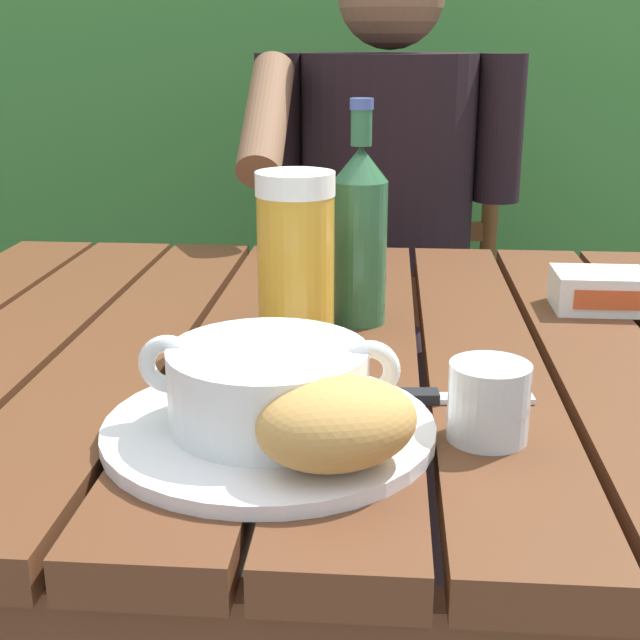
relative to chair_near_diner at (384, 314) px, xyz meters
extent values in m
cube|color=#532E19|center=(-0.41, -0.88, 0.23)|extent=(0.12, 0.90, 0.04)
cube|color=#532E19|center=(-0.28, -0.88, 0.23)|extent=(0.12, 0.90, 0.04)
cube|color=#532E19|center=(-0.15, -0.88, 0.23)|extent=(0.12, 0.90, 0.04)
cube|color=#532E19|center=(-0.02, -0.88, 0.23)|extent=(0.12, 0.90, 0.04)
cube|color=#532E19|center=(0.11, -0.88, 0.23)|extent=(0.12, 0.90, 0.04)
cube|color=#532E19|center=(0.23, -0.88, 0.23)|extent=(0.12, 0.90, 0.04)
cube|color=#532E19|center=(-0.02, -0.46, 0.17)|extent=(1.10, 0.03, 0.08)
cube|color=#532E19|center=(-0.55, -0.47, -0.14)|extent=(0.06, 0.06, 0.70)
cube|color=#397433|center=(-0.02, 0.73, 0.41)|extent=(3.62, 0.60, 1.81)
cylinder|color=#4C3823|center=(0.14, 0.88, 0.23)|extent=(0.10, 0.10, 1.44)
cylinder|color=#4C3823|center=(0.12, 0.88, 0.60)|extent=(0.10, 0.10, 2.17)
cylinder|color=#4C3823|center=(-0.77, 0.88, 0.43)|extent=(0.10, 0.10, 1.84)
cylinder|color=brown|center=(0.23, -0.24, -0.26)|extent=(0.04, 0.04, 0.46)
cylinder|color=brown|center=(-0.23, -0.24, -0.26)|extent=(0.04, 0.04, 0.46)
cylinder|color=brown|center=(0.23, 0.13, -0.26)|extent=(0.04, 0.04, 0.46)
cylinder|color=brown|center=(-0.23, 0.13, -0.26)|extent=(0.04, 0.04, 0.46)
cube|color=brown|center=(0.00, -0.05, -0.02)|extent=(0.49, 0.40, 0.02)
cylinder|color=brown|center=(0.23, 0.13, 0.24)|extent=(0.04, 0.04, 0.54)
cylinder|color=brown|center=(-0.23, 0.13, 0.24)|extent=(0.04, 0.04, 0.54)
cube|color=brown|center=(0.00, 0.13, 0.16)|extent=(0.45, 0.02, 0.04)
cube|color=brown|center=(0.00, 0.13, 0.29)|extent=(0.45, 0.02, 0.04)
cube|color=brown|center=(0.00, 0.13, 0.42)|extent=(0.45, 0.02, 0.04)
cylinder|color=black|center=(0.08, -0.35, -0.27)|extent=(0.11, 0.11, 0.45)
cylinder|color=black|center=(0.08, -0.25, 0.02)|extent=(0.13, 0.40, 0.13)
cylinder|color=black|center=(-0.09, -0.35, -0.27)|extent=(0.11, 0.11, 0.45)
cylinder|color=black|center=(-0.09, -0.25, 0.02)|extent=(0.13, 0.40, 0.13)
cylinder|color=black|center=(0.00, -0.15, 0.28)|extent=(0.32, 0.32, 0.52)
cylinder|color=black|center=(0.20, -0.17, 0.41)|extent=(0.08, 0.08, 0.26)
cylinder|color=black|center=(-0.20, -0.17, 0.41)|extent=(0.08, 0.08, 0.26)
cylinder|color=brown|center=(-0.20, -0.33, 0.44)|extent=(0.07, 0.25, 0.21)
cylinder|color=white|center=(-0.09, -1.14, 0.25)|extent=(0.28, 0.28, 0.01)
cylinder|color=white|center=(-0.09, -1.14, 0.29)|extent=(0.16, 0.16, 0.07)
cylinder|color=#994428|center=(-0.09, -1.14, 0.31)|extent=(0.14, 0.14, 0.01)
torus|color=white|center=(-0.17, -1.14, 0.31)|extent=(0.05, 0.01, 0.05)
torus|color=white|center=(-0.01, -1.14, 0.31)|extent=(0.05, 0.01, 0.05)
ellipsoid|color=#C28C47|center=(-0.03, -1.21, 0.29)|extent=(0.15, 0.14, 0.07)
cylinder|color=gold|center=(-0.09, -0.89, 0.33)|extent=(0.08, 0.08, 0.16)
cylinder|color=white|center=(-0.09, -0.89, 0.42)|extent=(0.08, 0.08, 0.02)
cylinder|color=#2E603A|center=(-0.03, -0.82, 0.33)|extent=(0.06, 0.06, 0.16)
cone|color=#2E603A|center=(-0.03, -0.82, 0.43)|extent=(0.06, 0.06, 0.04)
cylinder|color=#2E603A|center=(-0.03, -0.82, 0.47)|extent=(0.02, 0.02, 0.04)
cylinder|color=#445498|center=(-0.03, -0.82, 0.49)|extent=(0.03, 0.03, 0.01)
cylinder|color=silver|center=(0.09, -1.13, 0.28)|extent=(0.07, 0.07, 0.07)
cube|color=white|center=(0.26, -0.75, 0.27)|extent=(0.11, 0.08, 0.05)
cube|color=#CC4E25|center=(0.26, -0.79, 0.27)|extent=(0.08, 0.00, 0.02)
cube|color=silver|center=(0.08, -1.05, 0.25)|extent=(0.11, 0.03, 0.00)
cube|color=black|center=(0.02, -1.05, 0.25)|extent=(0.06, 0.02, 0.01)
camera|label=1|loc=(0.00, -1.80, 0.56)|focal=49.24mm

